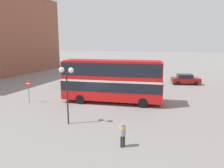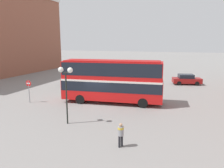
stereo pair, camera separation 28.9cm
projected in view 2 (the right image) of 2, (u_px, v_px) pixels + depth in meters
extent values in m
plane|color=gray|center=(98.00, 104.00, 23.31)|extent=(240.00, 240.00, 0.00)
cube|color=red|center=(112.00, 89.00, 23.70)|extent=(11.02, 3.93, 2.11)
cube|color=red|center=(112.00, 71.00, 23.30)|extent=(10.85, 3.83, 2.01)
cube|color=black|center=(112.00, 85.00, 23.60)|extent=(10.92, 3.94, 1.03)
cube|color=black|center=(112.00, 68.00, 23.25)|extent=(10.69, 3.84, 1.36)
cube|color=silver|center=(112.00, 80.00, 23.49)|extent=(10.92, 3.94, 0.20)
cube|color=#A91111|center=(112.00, 61.00, 23.10)|extent=(10.34, 3.59, 0.10)
cylinder|color=black|center=(144.00, 97.00, 24.27)|extent=(1.05, 0.43, 1.02)
cylinder|color=black|center=(143.00, 103.00, 22.04)|extent=(1.05, 0.43, 1.02)
cylinder|color=black|center=(87.00, 94.00, 25.68)|extent=(1.05, 0.43, 1.02)
cylinder|color=black|center=(80.00, 99.00, 23.45)|extent=(1.05, 0.43, 1.02)
cylinder|color=#232328|center=(119.00, 142.00, 13.82)|extent=(0.14, 0.14, 0.77)
cylinder|color=#232328|center=(122.00, 140.00, 13.99)|extent=(0.14, 0.14, 0.77)
cylinder|color=gray|center=(121.00, 131.00, 13.77)|extent=(0.49, 0.49, 0.61)
cylinder|color=gold|center=(121.00, 128.00, 13.73)|extent=(0.52, 0.52, 0.13)
sphere|color=tan|center=(121.00, 125.00, 13.69)|extent=(0.21, 0.21, 0.21)
cube|color=black|center=(80.00, 82.00, 32.56)|extent=(4.97, 2.97, 0.74)
cube|color=black|center=(78.00, 78.00, 32.46)|extent=(2.76, 2.25, 0.53)
cylinder|color=black|center=(90.00, 83.00, 33.33)|extent=(0.70, 0.37, 0.66)
cylinder|color=black|center=(88.00, 85.00, 31.64)|extent=(0.70, 0.37, 0.66)
cylinder|color=black|center=(72.00, 83.00, 33.60)|extent=(0.70, 0.37, 0.66)
cylinder|color=black|center=(69.00, 85.00, 31.92)|extent=(0.70, 0.37, 0.66)
cube|color=maroon|center=(187.00, 80.00, 33.91)|extent=(4.59, 2.85, 0.72)
cube|color=black|center=(186.00, 76.00, 33.80)|extent=(2.56, 2.17, 0.60)
cylinder|color=black|center=(194.00, 82.00, 34.67)|extent=(0.70, 0.38, 0.66)
cylinder|color=black|center=(197.00, 84.00, 33.03)|extent=(0.70, 0.38, 0.66)
cylinder|color=black|center=(177.00, 81.00, 34.91)|extent=(0.70, 0.38, 0.66)
cylinder|color=black|center=(179.00, 83.00, 33.27)|extent=(0.70, 0.38, 0.66)
cylinder|color=black|center=(67.00, 98.00, 17.50)|extent=(0.12, 0.12, 4.28)
cylinder|color=black|center=(66.00, 72.00, 17.10)|extent=(0.84, 0.06, 0.06)
sphere|color=white|center=(61.00, 70.00, 17.20)|extent=(0.43, 0.43, 0.43)
sphere|color=white|center=(70.00, 70.00, 16.92)|extent=(0.43, 0.43, 0.43)
cylinder|color=gray|center=(29.00, 92.00, 23.78)|extent=(0.08, 0.08, 2.45)
cylinder|color=red|center=(28.00, 83.00, 23.60)|extent=(0.66, 0.03, 0.66)
cube|color=white|center=(28.00, 83.00, 23.60)|extent=(0.46, 0.04, 0.11)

